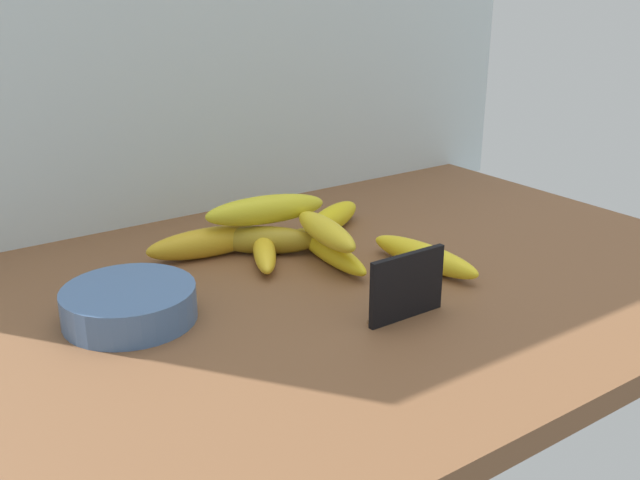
{
  "coord_description": "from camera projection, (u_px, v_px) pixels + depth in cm",
  "views": [
    {
      "loc": [
        -57.28,
        -73.09,
        42.84
      ],
      "look_at": [
        -3.68,
        3.74,
        8.0
      ],
      "focal_mm": 40.66,
      "sensor_mm": 36.0,
      "label": 1
    }
  ],
  "objects": [
    {
      "name": "counter_top",
      "position": [
        357.0,
        286.0,
        1.01
      ],
      "size": [
        110.0,
        76.0,
        3.0
      ],
      "primitive_type": "cube",
      "color": "brown",
      "rests_on": "ground"
    },
    {
      "name": "back_wall",
      "position": [
        216.0,
        22.0,
        1.2
      ],
      "size": [
        130.0,
        2.0,
        70.0
      ],
      "primitive_type": "cube",
      "color": "silver",
      "rests_on": "ground"
    },
    {
      "name": "chalkboard_sign",
      "position": [
        406.0,
        288.0,
        0.87
      ],
      "size": [
        11.0,
        1.8,
        8.4
      ],
      "color": "black",
      "rests_on": "counter_top"
    },
    {
      "name": "fruit_bowl",
      "position": [
        129.0,
        304.0,
        0.87
      ],
      "size": [
        16.11,
        16.11,
        4.22
      ],
      "primitive_type": "cylinder",
      "color": "#4A6C9E",
      "rests_on": "counter_top"
    },
    {
      "name": "banana_0",
      "position": [
        332.0,
        219.0,
        1.18
      ],
      "size": [
        16.32,
        10.98,
        4.01
      ],
      "primitive_type": "ellipsoid",
      "rotation": [
        0.0,
        0.0,
        3.61
      ],
      "color": "yellow",
      "rests_on": "counter_top"
    },
    {
      "name": "banana_1",
      "position": [
        264.0,
        240.0,
        1.08
      ],
      "size": [
        15.26,
        13.03,
        4.2
      ],
      "primitive_type": "ellipsoid",
      "rotation": [
        0.0,
        0.0,
        5.63
      ],
      "color": "#A68B21",
      "rests_on": "counter_top"
    },
    {
      "name": "banana_2",
      "position": [
        424.0,
        256.0,
        1.03
      ],
      "size": [
        5.96,
        19.13,
        3.72
      ],
      "primitive_type": "ellipsoid",
      "rotation": [
        0.0,
        0.0,
        4.83
      ],
      "color": "yellow",
      "rests_on": "counter_top"
    },
    {
      "name": "banana_3",
      "position": [
        208.0,
        242.0,
        1.07
      ],
      "size": [
        19.07,
        6.63,
        4.37
      ],
      "primitive_type": "ellipsoid",
      "rotation": [
        0.0,
        0.0,
        6.16
      ],
      "color": "gold",
      "rests_on": "counter_top"
    },
    {
      "name": "banana_4",
      "position": [
        264.0,
        252.0,
        1.05
      ],
      "size": [
        9.82,
        14.88,
        3.21
      ],
      "primitive_type": "ellipsoid",
      "rotation": [
        0.0,
        0.0,
        4.23
      ],
      "color": "yellow",
      "rests_on": "counter_top"
    },
    {
      "name": "banana_5",
      "position": [
        326.0,
        251.0,
        1.05
      ],
      "size": [
        5.31,
        20.07,
        3.29
      ],
      "primitive_type": "ellipsoid",
      "rotation": [
        0.0,
        0.0,
        1.47
      ],
      "color": "yellow",
      "rests_on": "counter_top"
    },
    {
      "name": "banana_6",
      "position": [
        266.0,
        210.0,
        1.08
      ],
      "size": [
        19.13,
        7.84,
        4.31
      ],
      "primitive_type": "ellipsoid",
      "rotation": [
        0.0,
        0.0,
        6.09
      ],
      "color": "yellow",
      "rests_on": "banana_1"
    },
    {
      "name": "banana_7",
      "position": [
        326.0,
        231.0,
        1.03
      ],
      "size": [
        5.81,
        16.33,
        3.69
      ],
      "primitive_type": "ellipsoid",
      "rotation": [
        0.0,
        0.0,
        1.44
      ],
      "color": "yellow",
      "rests_on": "banana_5"
    }
  ]
}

